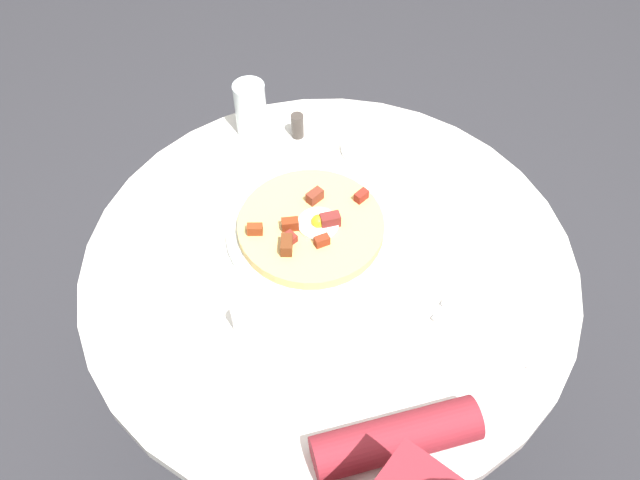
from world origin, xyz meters
The scene contains 11 objects.
ground_plane centered at (0.00, 0.00, 0.00)m, with size 6.00×6.00×0.00m, color #2D2D33.
dining_table centered at (0.00, 0.00, 0.56)m, with size 0.93×0.93×0.73m.
pizza_plate centered at (-0.07, 0.03, 0.74)m, with size 0.33×0.33×0.01m, color silver.
breakfast_pizza centered at (-0.07, 0.03, 0.76)m, with size 0.28×0.28×0.05m.
bread_plate centered at (-0.10, 0.30, 0.74)m, with size 0.15×0.15×0.01m, color white.
napkin centered at (0.31, 0.04, 0.73)m, with size 0.17×0.14×0.00m, color white.
fork centered at (0.31, 0.02, 0.74)m, with size 0.18×0.01×0.01m, color silver.
knife centered at (0.31, 0.05, 0.74)m, with size 0.18×0.01×0.01m, color silver.
water_glass centered at (-0.35, 0.18, 0.79)m, with size 0.07×0.07×0.12m, color silver.
salt_shaker centered at (-0.03, -0.21, 0.76)m, with size 0.03×0.03×0.06m, color white.
pepper_shaker centered at (-0.26, 0.23, 0.76)m, with size 0.03×0.03×0.06m, color #3F3833.
Camera 1 is at (0.45, -0.61, 1.75)m, focal length 37.68 mm.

